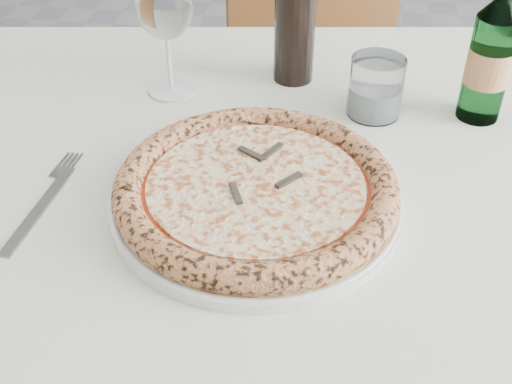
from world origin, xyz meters
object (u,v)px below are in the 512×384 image
at_px(dining_table, 265,208).
at_px(pizza, 256,188).
at_px(wine_bottle, 295,13).
at_px(wine_glass, 165,9).
at_px(beer_bottle, 491,57).
at_px(chair_far, 324,50).
at_px(plate, 256,199).
at_px(tumbler, 375,91).

bearing_deg(dining_table, pizza, -90.00).
bearing_deg(dining_table, wine_bottle, 86.09).
xyz_separation_m(wine_glass, beer_bottle, (0.47, -0.01, -0.04)).
height_order(chair_far, pizza, chair_far).
relative_size(beer_bottle, wine_bottle, 0.92).
height_order(dining_table, wine_glass, wine_glass).
bearing_deg(plate, wine_bottle, 87.26).
bearing_deg(chair_far, pizza, -93.27).
bearing_deg(tumbler, chair_far, 97.58).
xyz_separation_m(dining_table, pizza, (-0.00, -0.10, 0.11)).
height_order(dining_table, wine_bottle, wine_bottle).
bearing_deg(pizza, dining_table, 90.00).
bearing_deg(chair_far, beer_bottle, -70.06).
xyz_separation_m(chair_far, beer_bottle, (0.24, -0.67, 0.32)).
xyz_separation_m(plate, tumbler, (0.14, 0.24, 0.03)).
height_order(plate, pizza, pizza).
height_order(chair_far, plate, chair_far).
relative_size(chair_far, wine_glass, 4.94).
distance_m(chair_far, wine_bottle, 0.68).
distance_m(chair_far, pizza, 0.96).
distance_m(dining_table, wine_bottle, 0.31).
bearing_deg(wine_bottle, wine_glass, -159.23).
xyz_separation_m(beer_bottle, wine_bottle, (-0.28, 0.08, 0.02)).
distance_m(dining_table, tumbler, 0.24).
distance_m(pizza, beer_bottle, 0.40).
distance_m(pizza, wine_bottle, 0.35).
bearing_deg(wine_bottle, beer_bottle, -16.50).
relative_size(plate, wine_glass, 1.88).
bearing_deg(wine_glass, plate, -57.48).
height_order(wine_glass, tumbler, wine_glass).
bearing_deg(wine_glass, tumbler, -4.64).
xyz_separation_m(wine_glass, tumbler, (0.31, -0.03, -0.10)).
relative_size(chair_far, plate, 2.62).
distance_m(dining_table, plate, 0.14).
distance_m(chair_far, beer_bottle, 0.78).
xyz_separation_m(plate, beer_bottle, (0.30, 0.25, 0.09)).
bearing_deg(beer_bottle, chair_far, 109.94).
bearing_deg(tumbler, wine_glass, 175.36).
bearing_deg(plate, dining_table, 90.00).
xyz_separation_m(dining_table, wine_glass, (-0.17, 0.16, 0.22)).
height_order(plate, wine_glass, wine_glass).
bearing_deg(wine_glass, chair_far, 71.43).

